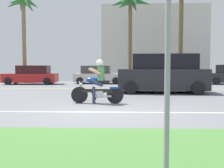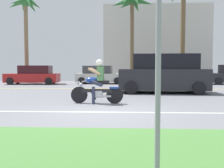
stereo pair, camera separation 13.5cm
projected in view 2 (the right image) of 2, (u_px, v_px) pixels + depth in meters
ground at (111, 100)px, 10.55m from camera, size 56.00×30.00×0.04m
grass_median at (83, 163)px, 3.47m from camera, size 56.00×3.80×0.06m
lane_line_near at (106, 112)px, 7.60m from camera, size 50.40×0.12×0.01m
lane_line_far at (116, 89)px, 16.13m from camera, size 50.40×0.12×0.01m
motorcyclist at (97, 85)px, 9.46m from camera, size 1.95×0.64×1.63m
suv_nearby at (164, 74)px, 13.54m from camera, size 4.83×2.35×2.03m
parked_car_0 at (33, 75)px, 20.80m from camera, size 4.29×2.01×1.50m
parked_car_1 at (100, 75)px, 21.48m from camera, size 4.09×2.08×1.49m
parked_car_2 at (167, 74)px, 20.48m from camera, size 4.42×2.24×1.70m
palm_tree_0 at (26, 10)px, 22.32m from camera, size 3.18×3.10×7.67m
palm_tree_2 at (132, 7)px, 22.73m from camera, size 3.81×3.65×8.04m
street_sign at (159, 31)px, 2.67m from camera, size 0.62×0.06×2.81m
building_far at (155, 44)px, 28.05m from camera, size 11.09×4.00×7.85m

